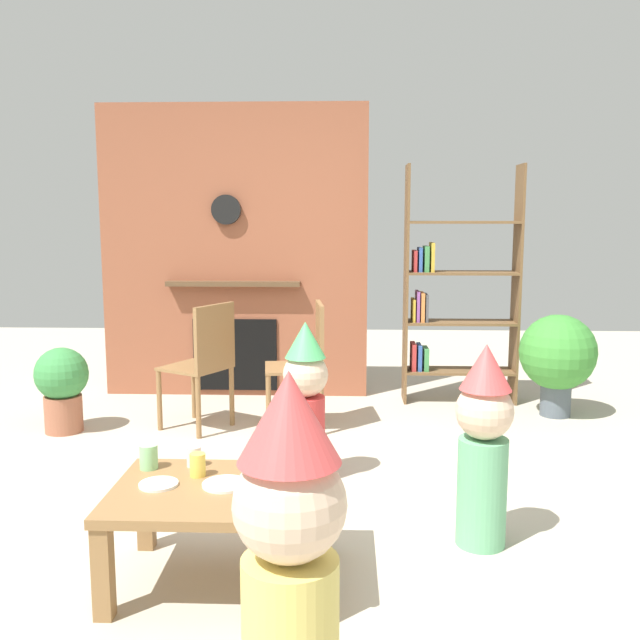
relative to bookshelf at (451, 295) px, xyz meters
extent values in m
plane|color=#BCB29E|center=(-1.13, -2.40, -0.87)|extent=(12.00, 12.00, 0.00)
cube|color=#935138|center=(-1.77, 0.20, 0.33)|extent=(2.20, 0.18, 2.40)
cube|color=black|center=(-1.77, 0.10, -0.52)|extent=(0.70, 0.02, 0.60)
cube|color=brown|center=(-1.77, 0.06, 0.08)|extent=(1.10, 0.10, 0.04)
cylinder|color=black|center=(-1.82, 0.08, 0.68)|extent=(0.24, 0.04, 0.24)
cube|color=brown|center=(-0.36, 0.00, 0.08)|extent=(0.02, 0.28, 1.90)
cube|color=brown|center=(0.52, 0.00, 0.08)|extent=(0.02, 0.28, 1.90)
cube|color=brown|center=(0.08, 0.00, -0.62)|extent=(0.86, 0.28, 0.02)
cube|color=brown|center=(0.08, 0.00, -0.22)|extent=(0.86, 0.28, 0.02)
cube|color=brown|center=(0.08, 0.00, 0.18)|extent=(0.86, 0.28, 0.02)
cube|color=brown|center=(0.08, 0.00, 0.58)|extent=(0.86, 0.28, 0.02)
cube|color=#B23333|center=(-0.30, 0.00, -0.50)|extent=(0.04, 0.20, 0.22)
cube|color=#3359A5|center=(-0.25, 0.00, -0.51)|extent=(0.03, 0.20, 0.21)
cube|color=#3F8C4C|center=(-0.19, 0.00, -0.52)|extent=(0.04, 0.20, 0.18)
cube|color=gold|center=(-0.30, 0.00, -0.12)|extent=(0.02, 0.20, 0.18)
cube|color=#8C4C99|center=(-0.27, 0.00, -0.09)|extent=(0.02, 0.20, 0.24)
cube|color=#D87F3F|center=(-0.23, 0.00, -0.10)|extent=(0.03, 0.20, 0.23)
cube|color=#4C4C51|center=(-0.20, 0.00, -0.10)|extent=(0.02, 0.20, 0.22)
cube|color=#B23333|center=(-0.30, 0.00, 0.27)|extent=(0.03, 0.20, 0.17)
cube|color=#3359A5|center=(-0.26, 0.00, 0.28)|extent=(0.03, 0.20, 0.19)
cube|color=#3F8C4C|center=(-0.21, 0.00, 0.29)|extent=(0.04, 0.20, 0.20)
cube|color=gold|center=(-0.16, 0.00, 0.30)|extent=(0.03, 0.20, 0.23)
cube|color=olive|center=(-1.34, -2.94, -0.48)|extent=(0.90, 0.66, 0.04)
cube|color=olive|center=(-1.74, -3.23, -0.69)|extent=(0.07, 0.07, 0.37)
cube|color=olive|center=(-0.93, -3.23, -0.69)|extent=(0.07, 0.07, 0.37)
cube|color=olive|center=(-1.74, -2.66, -0.69)|extent=(0.07, 0.07, 0.37)
cube|color=olive|center=(-0.93, -2.66, -0.69)|extent=(0.07, 0.07, 0.37)
cylinder|color=#8CD18C|center=(-1.70, -2.74, -0.41)|extent=(0.08, 0.08, 0.11)
cylinder|color=silver|center=(-1.51, -2.70, -0.42)|extent=(0.06, 0.06, 0.09)
cylinder|color=#F2CC4C|center=(-1.47, -2.82, -0.41)|extent=(0.07, 0.07, 0.10)
cylinder|color=white|center=(-1.33, -2.92, -0.46)|extent=(0.19, 0.19, 0.01)
cylinder|color=white|center=(-1.61, -2.93, -0.46)|extent=(0.16, 0.16, 0.01)
cone|color=#EAC68C|center=(-1.00, -2.95, -0.43)|extent=(0.10, 0.10, 0.07)
cube|color=silver|center=(-1.19, -3.15, -0.46)|extent=(0.08, 0.14, 0.01)
sphere|color=beige|center=(-0.99, -3.90, -0.12)|extent=(0.31, 0.31, 0.31)
cone|color=#EA4C4C|center=(-0.99, -3.90, 0.12)|extent=(0.28, 0.28, 0.25)
cylinder|color=#66B27F|center=(-0.22, -2.56, -0.62)|extent=(0.23, 0.23, 0.50)
sphere|color=beige|center=(-0.22, -2.56, -0.24)|extent=(0.26, 0.26, 0.26)
cone|color=#EA4C4C|center=(-0.22, -2.56, -0.03)|extent=(0.23, 0.23, 0.21)
cylinder|color=#D13838|center=(-1.07, -1.80, -0.63)|extent=(0.22, 0.22, 0.49)
sphere|color=beige|center=(-1.07, -1.80, -0.25)|extent=(0.26, 0.26, 0.26)
cone|color=#4CB766|center=(-1.07, -1.80, -0.05)|extent=(0.23, 0.23, 0.20)
cube|color=olive|center=(-1.91, -0.81, -0.43)|extent=(0.54, 0.54, 0.02)
cube|color=olive|center=(-1.75, -0.90, -0.20)|extent=(0.22, 0.36, 0.45)
cylinder|color=olive|center=(-1.98, -0.57, -0.66)|extent=(0.04, 0.04, 0.43)
cylinder|color=olive|center=(-2.15, -0.88, -0.66)|extent=(0.04, 0.04, 0.43)
cylinder|color=olive|center=(-1.66, -0.75, -0.66)|extent=(0.04, 0.04, 0.43)
cylinder|color=olive|center=(-1.84, -1.06, -0.66)|extent=(0.04, 0.04, 0.43)
cube|color=olive|center=(-1.21, -0.80, -0.43)|extent=(0.44, 0.44, 0.02)
cube|color=olive|center=(-1.03, -0.78, -0.20)|extent=(0.08, 0.40, 0.45)
cylinder|color=olive|center=(-1.41, -0.64, -0.66)|extent=(0.04, 0.04, 0.43)
cylinder|color=olive|center=(-1.37, -1.00, -0.66)|extent=(0.04, 0.04, 0.43)
cylinder|color=olive|center=(-1.05, -0.60, -0.66)|extent=(0.04, 0.04, 0.43)
cylinder|color=olive|center=(-1.01, -0.96, -0.66)|extent=(0.04, 0.04, 0.43)
cylinder|color=#4C5660|center=(0.75, -0.40, -0.75)|extent=(0.23, 0.23, 0.25)
sphere|color=#3D8C35|center=(0.75, -0.40, -0.38)|extent=(0.57, 0.57, 0.57)
cylinder|color=#9E5B42|center=(-2.82, -0.94, -0.74)|extent=(0.26, 0.26, 0.26)
sphere|color=#3B8944|center=(-2.82, -0.94, -0.46)|extent=(0.37, 0.37, 0.37)
camera|label=1|loc=(-0.84, -5.67, 0.63)|focal=39.68mm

